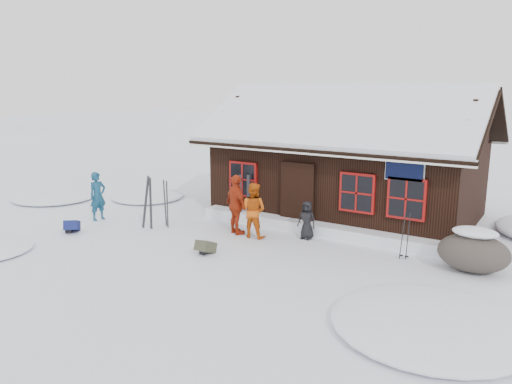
# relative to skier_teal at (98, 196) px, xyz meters

# --- Properties ---
(ground) EXTENTS (120.00, 120.00, 0.00)m
(ground) POSITION_rel_skier_teal_xyz_m (5.06, 0.17, -0.79)
(ground) COLOR white
(ground) RESTS_ON ground
(mountain_hut) EXTENTS (8.90, 6.09, 4.42)m
(mountain_hut) POSITION_rel_skier_teal_xyz_m (6.57, 5.15, 0.78)
(mountain_hut) COLOR black
(mountain_hut) RESTS_ON ground
(snow_drift) EXTENTS (7.60, 0.60, 0.35)m
(snow_drift) POSITION_rel_skier_teal_xyz_m (6.56, 2.42, -0.62)
(snow_drift) COLOR white
(snow_drift) RESTS_ON ground
(snow_mounds) EXTENTS (20.60, 13.20, 0.48)m
(snow_mounds) POSITION_rel_skier_teal_xyz_m (6.72, 2.04, -0.79)
(snow_mounds) COLOR white
(snow_mounds) RESTS_ON ground
(skier_teal) EXTENTS (0.45, 0.62, 1.59)m
(skier_teal) POSITION_rel_skier_teal_xyz_m (0.00, 0.00, 0.00)
(skier_teal) COLOR navy
(skier_teal) RESTS_ON ground
(skier_orange_left) EXTENTS (0.83, 0.67, 1.61)m
(skier_orange_left) POSITION_rel_skier_teal_xyz_m (5.31, 1.14, 0.01)
(skier_orange_left) COLOR #C5510D
(skier_orange_left) RESTS_ON ground
(skier_orange_right) EXTENTS (1.13, 0.86, 1.79)m
(skier_orange_right) POSITION_rel_skier_teal_xyz_m (4.72, 1.13, 0.10)
(skier_orange_right) COLOR #A92C11
(skier_orange_right) RESTS_ON ground
(skier_crouched) EXTENTS (0.55, 0.36, 1.11)m
(skier_crouched) POSITION_rel_skier_teal_xyz_m (6.69, 1.83, -0.24)
(skier_crouched) COLOR black
(skier_crouched) RESTS_ON ground
(boulder) EXTENTS (1.64, 1.23, 0.96)m
(boulder) POSITION_rel_skier_teal_xyz_m (11.18, 1.67, -0.31)
(boulder) COLOR #49403A
(boulder) RESTS_ON ground
(ski_pair_left) EXTENTS (0.62, 0.23, 1.71)m
(ski_pair_left) POSITION_rel_skier_teal_xyz_m (2.16, 0.10, 0.01)
(ski_pair_left) COLOR black
(ski_pair_left) RESTS_ON ground
(ski_pair_mid) EXTENTS (0.34, 0.22, 1.51)m
(ski_pair_mid) POSITION_rel_skier_teal_xyz_m (2.40, 0.63, -0.09)
(ski_pair_mid) COLOR black
(ski_pair_mid) RESTS_ON ground
(ski_pair_right) EXTENTS (0.34, 0.16, 1.60)m
(ski_pair_right) POSITION_rel_skier_teal_xyz_m (4.16, 2.37, -0.05)
(ski_pair_right) COLOR black
(ski_pair_right) RESTS_ON ground
(ski_poles) EXTENTS (0.23, 0.11, 1.28)m
(ski_poles) POSITION_rel_skier_teal_xyz_m (9.56, 1.63, -0.19)
(ski_poles) COLOR black
(ski_poles) RESTS_ON ground
(backpack_blue) EXTENTS (0.64, 0.65, 0.28)m
(backpack_blue) POSITION_rel_skier_teal_xyz_m (0.47, -1.41, -0.65)
(backpack_blue) COLOR navy
(backpack_blue) RESTS_ON ground
(backpack_olive) EXTENTS (0.38, 0.50, 0.27)m
(backpack_olive) POSITION_rel_skier_teal_xyz_m (5.07, -0.78, -0.66)
(backpack_olive) COLOR #3C3D2B
(backpack_olive) RESTS_ON ground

